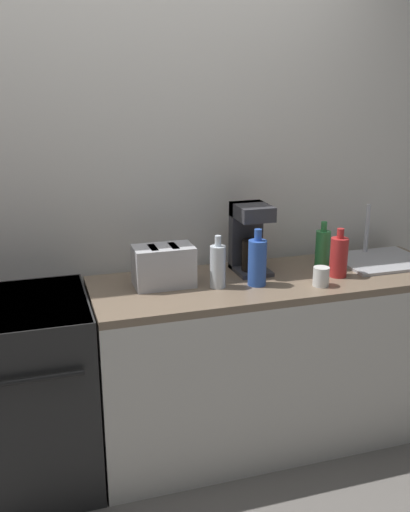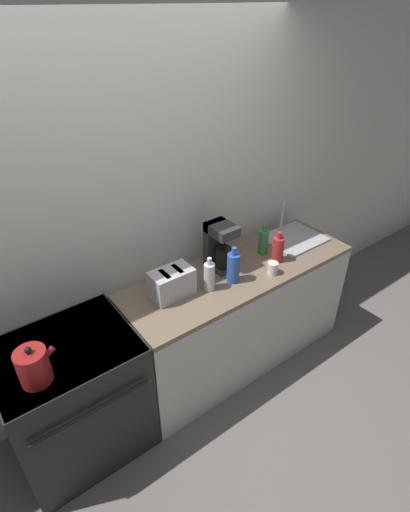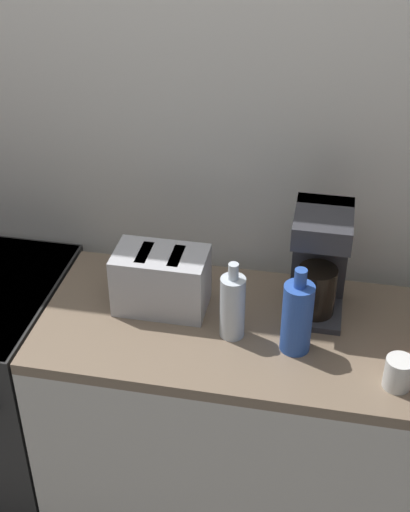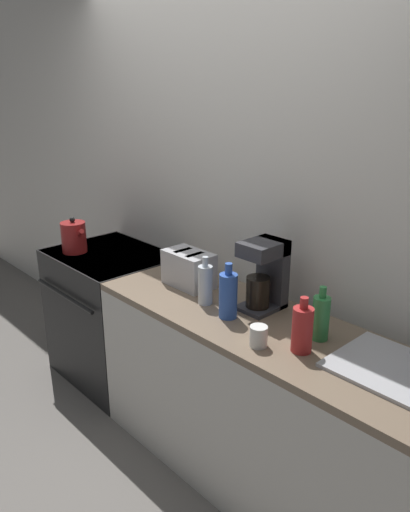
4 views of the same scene
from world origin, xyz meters
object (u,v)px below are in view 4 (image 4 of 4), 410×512
Objects in this scene: stove at (113,314)px; coffee_maker at (266,273)px; kettle at (74,237)px; toaster at (189,269)px; cup_white at (259,336)px; bottle_green at (321,317)px; bottle_red at (302,329)px; bottle_clear at (205,284)px; bottle_blue at (228,295)px.

coffee_maker reaches higher than stove.
kettle is (-0.18, -0.14, 0.53)m from stove.
toaster is 0.73m from cup_white.
coffee_maker is 0.39m from bottle_green.
bottle_red is 0.99× the size of bottle_green.
bottle_clear is 1.02× the size of bottle_green.
bottle_red is 0.18m from cup_white.
stove is 3.67× the size of bottle_red.
toaster reaches higher than stove.
bottle_blue is 0.30m from cup_white.
coffee_maker is 3.79× the size of cup_white.
cup_white is at bearing -145.90° from bottle_red.
coffee_maker reaches higher than toaster.
bottle_red reaches higher than toaster.
stove is at bearing 176.25° from bottle_clear.
kettle is 1.42m from coffee_maker.
bottle_red is at bearing 1.68° from kettle.
bottle_clear is at bearing -3.75° from stove.
stove is 1.12m from bottle_clear.
bottle_blue reaches higher than toaster.
bottle_blue is 2.97× the size of cup_white.
toaster reaches higher than cup_white.
kettle is 0.95m from toaster.
kettle is 1.17m from bottle_clear.
bottle_green is at bearing 10.80° from bottle_clear.
coffee_maker is at bearing 10.75° from kettle.
coffee_maker is 0.22m from bottle_blue.
bottle_clear reaches higher than bottle_green.
kettle is 1.63m from cup_white.
bottle_blue is 1.11× the size of bottle_green.
toaster is at bearing 162.38° from cup_white.
bottle_green is (0.42, 0.14, -0.01)m from bottle_blue.
bottle_red reaches higher than kettle.
bottle_clear is at bearing -22.08° from toaster.
kettle is 0.97× the size of bottle_red.
bottle_green is (0.60, 0.11, -0.00)m from bottle_clear.
kettle is at bearing -176.06° from bottle_clear.
bottle_red is (1.59, -0.09, 0.53)m from stove.
kettle is 2.57× the size of cup_white.
kettle is 1.35m from bottle_blue.
toaster is 0.81× the size of coffee_maker.
stove is 3.18× the size of toaster.
toaster is at bearing -169.01° from coffee_maker.
bottle_green is at bearing 1.39° from toaster.
bottle_clear is 2.72× the size of cup_white.
coffee_maker reaches higher than bottle_clear.
bottle_clear is (0.98, -0.06, 0.53)m from stove.
bottle_green is 0.28m from cup_white.
coffee_maker is at bearing 127.17° from cup_white.
kettle reaches higher than toaster.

